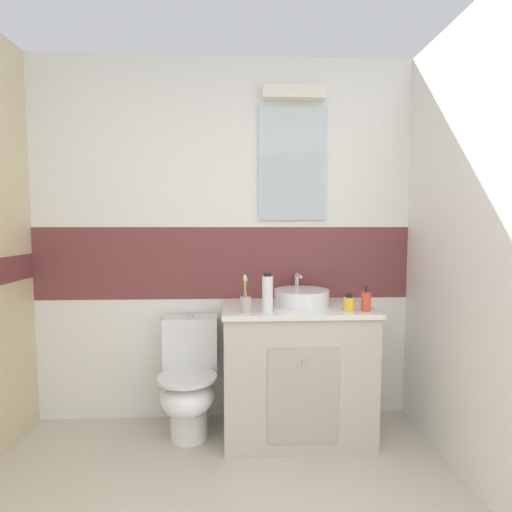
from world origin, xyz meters
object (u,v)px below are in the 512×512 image
at_px(sink_basin, 301,297).
at_px(toothbrush_cup, 246,303).
at_px(shampoo_bottle_tall, 268,293).
at_px(toilet, 189,382).
at_px(soap_dispenser, 366,301).
at_px(lotion_bottle_short, 349,303).

distance_m(sink_basin, toothbrush_cup, 0.42).
distance_m(sink_basin, shampoo_bottle_tall, 0.31).
relative_size(sink_basin, toothbrush_cup, 1.78).
relative_size(toilet, soap_dispenser, 4.94).
relative_size(soap_dispenser, shampoo_bottle_tall, 0.66).
bearing_deg(toilet, lotion_bottle_short, -10.78).
height_order(toilet, lotion_bottle_short, lotion_bottle_short).
bearing_deg(shampoo_bottle_tall, soap_dispenser, 0.05).
relative_size(toothbrush_cup, lotion_bottle_short, 2.17).
distance_m(toilet, shampoo_bottle_tall, 0.81).
height_order(soap_dispenser, shampoo_bottle_tall, shampoo_bottle_tall).
relative_size(sink_basin, soap_dispenser, 2.57).
bearing_deg(toothbrush_cup, sink_basin, 28.51).
bearing_deg(lotion_bottle_short, toilet, 169.22).
distance_m(sink_basin, soap_dispenser, 0.41).
relative_size(toothbrush_cup, soap_dispenser, 1.44).
bearing_deg(toothbrush_cup, soap_dispenser, 0.45).
bearing_deg(toothbrush_cup, lotion_bottle_short, 0.77).
bearing_deg(lotion_bottle_short, shampoo_bottle_tall, -179.63).
relative_size(sink_basin, lotion_bottle_short, 3.86).
distance_m(sink_basin, lotion_bottle_short, 0.32).
distance_m(toothbrush_cup, shampoo_bottle_tall, 0.14).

